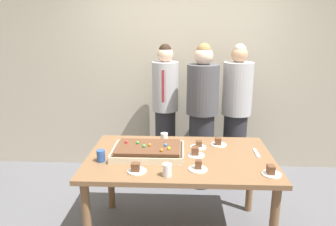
# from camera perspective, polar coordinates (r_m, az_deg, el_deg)

# --- Properties ---
(interior_back_panel) EXTENTS (8.00, 0.12, 3.00)m
(interior_back_panel) POSITION_cam_1_polar(r_m,az_deg,el_deg) (4.19, 2.45, 10.00)
(interior_back_panel) COLOR #B2A893
(interior_back_panel) RESTS_ON ground_plane
(party_table) EXTENTS (1.63, 1.01, 0.79)m
(party_table) POSITION_cam_1_polar(r_m,az_deg,el_deg) (2.84, 2.16, -9.50)
(party_table) COLOR brown
(party_table) RESTS_ON ground_plane
(sheet_cake) EXTENTS (0.63, 0.44, 0.11)m
(sheet_cake) POSITION_cam_1_polar(r_m,az_deg,el_deg) (2.81, -3.59, -6.81)
(sheet_cake) COLOR beige
(sheet_cake) RESTS_ON party_table
(plated_slice_near_left) EXTENTS (0.15, 0.15, 0.08)m
(plated_slice_near_left) POSITION_cam_1_polar(r_m,az_deg,el_deg) (3.06, 9.12, -5.38)
(plated_slice_near_left) COLOR white
(plated_slice_near_left) RESTS_ON party_table
(plated_slice_near_right) EXTENTS (0.15, 0.15, 0.08)m
(plated_slice_near_right) POSITION_cam_1_polar(r_m,az_deg,el_deg) (2.51, -5.80, -10.05)
(plated_slice_near_right) COLOR white
(plated_slice_near_right) RESTS_ON party_table
(plated_slice_far_left) EXTENTS (0.15, 0.15, 0.08)m
(plated_slice_far_left) POSITION_cam_1_polar(r_m,az_deg,el_deg) (2.80, 5.00, -7.21)
(plated_slice_far_left) COLOR white
(plated_slice_far_left) RESTS_ON party_table
(plated_slice_far_right) EXTENTS (0.15, 0.15, 0.08)m
(plated_slice_far_right) POSITION_cam_1_polar(r_m,az_deg,el_deg) (2.55, 5.48, -9.73)
(plated_slice_far_right) COLOR white
(plated_slice_far_right) RESTS_ON party_table
(plated_slice_center_front) EXTENTS (0.15, 0.15, 0.07)m
(plated_slice_center_front) POSITION_cam_1_polar(r_m,az_deg,el_deg) (2.99, 5.55, -5.91)
(plated_slice_center_front) COLOR white
(plated_slice_center_front) RESTS_ON party_table
(plated_slice_center_back) EXTENTS (0.15, 0.15, 0.08)m
(plated_slice_center_back) POSITION_cam_1_polar(r_m,az_deg,el_deg) (2.58, 18.20, -10.08)
(plated_slice_center_back) COLOR white
(plated_slice_center_back) RESTS_ON party_table
(drink_cup_nearest) EXTENTS (0.07, 0.07, 0.10)m
(drink_cup_nearest) POSITION_cam_1_polar(r_m,az_deg,el_deg) (2.73, -12.08, -7.60)
(drink_cup_nearest) COLOR #2D5199
(drink_cup_nearest) RESTS_ON party_table
(drink_cup_middle) EXTENTS (0.07, 0.07, 0.10)m
(drink_cup_middle) POSITION_cam_1_polar(r_m,az_deg,el_deg) (2.43, -0.16, -10.30)
(drink_cup_middle) COLOR white
(drink_cup_middle) RESTS_ON party_table
(drink_cup_far_end) EXTENTS (0.07, 0.07, 0.10)m
(drink_cup_far_end) POSITION_cam_1_polar(r_m,az_deg,el_deg) (3.08, -0.69, -4.56)
(drink_cup_far_end) COLOR white
(drink_cup_far_end) RESTS_ON party_table
(cake_server_utensil) EXTENTS (0.03, 0.20, 0.01)m
(cake_server_utensil) POSITION_cam_1_polar(r_m,az_deg,el_deg) (2.96, 15.76, -6.98)
(cake_server_utensil) COLOR silver
(cake_server_utensil) RESTS_ON party_table
(person_serving_front) EXTENTS (0.37, 0.37, 1.72)m
(person_serving_front) POSITION_cam_1_polar(r_m,az_deg,el_deg) (3.70, 6.18, -0.48)
(person_serving_front) COLOR #28282D
(person_serving_front) RESTS_ON ground_plane
(person_green_shirt_behind) EXTENTS (0.35, 0.35, 1.71)m
(person_green_shirt_behind) POSITION_cam_1_polar(r_m,az_deg,el_deg) (3.92, 12.23, 0.05)
(person_green_shirt_behind) COLOR #28282D
(person_green_shirt_behind) RESTS_ON ground_plane
(person_striped_tie_right) EXTENTS (0.32, 0.32, 1.70)m
(person_striped_tie_right) POSITION_cam_1_polar(r_m,az_deg,el_deg) (3.93, -0.50, 0.54)
(person_striped_tie_right) COLOR #28282D
(person_striped_tie_right) RESTS_ON ground_plane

